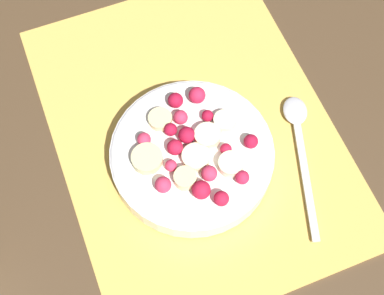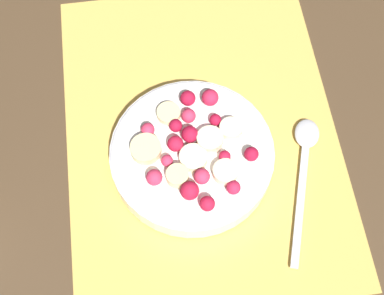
# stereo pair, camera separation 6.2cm
# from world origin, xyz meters

# --- Properties ---
(ground_plane) EXTENTS (3.00, 3.00, 0.00)m
(ground_plane) POSITION_xyz_m (0.00, 0.00, 0.00)
(ground_plane) COLOR #4C3823
(placemat) EXTENTS (0.46, 0.34, 0.01)m
(placemat) POSITION_xyz_m (0.00, 0.00, 0.00)
(placemat) COLOR #E0B251
(placemat) RESTS_ON ground_plane
(fruit_bowl) EXTENTS (0.20, 0.20, 0.05)m
(fruit_bowl) POSITION_xyz_m (0.04, -0.02, 0.03)
(fruit_bowl) COLOR white
(fruit_bowl) RESTS_ON placemat
(spoon) EXTENTS (0.19, 0.08, 0.01)m
(spoon) POSITION_xyz_m (0.06, 0.12, 0.01)
(spoon) COLOR silver
(spoon) RESTS_ON placemat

